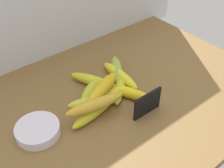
{
  "coord_description": "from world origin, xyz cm",
  "views": [
    {
      "loc": [
        -47.49,
        -55.45,
        69.0
      ],
      "look_at": [
        -1.17,
        2.68,
        8.0
      ],
      "focal_mm": 45.08,
      "sensor_mm": 36.0,
      "label": 1
    }
  ],
  "objects_px": {
    "chalkboard_sign": "(147,104)",
    "banana_5": "(119,89)",
    "banana_10": "(95,105)",
    "banana_0": "(94,81)",
    "banana_2": "(108,97)",
    "banana_3": "(94,101)",
    "fruit_bowl": "(38,130)",
    "banana_8": "(117,70)",
    "banana_4": "(129,93)",
    "banana_6": "(91,91)",
    "banana_9": "(103,87)",
    "banana_7": "(120,75)",
    "banana_1": "(96,110)"
  },
  "relations": [
    {
      "from": "banana_0",
      "to": "banana_4",
      "type": "xyz_separation_m",
      "value": [
        0.06,
        -0.13,
        -0.0
      ]
    },
    {
      "from": "fruit_bowl",
      "to": "banana_6",
      "type": "height_order",
      "value": "banana_6"
    },
    {
      "from": "chalkboard_sign",
      "to": "banana_7",
      "type": "distance_m",
      "value": 0.19
    },
    {
      "from": "banana_0",
      "to": "banana_7",
      "type": "bearing_deg",
      "value": -20.59
    },
    {
      "from": "chalkboard_sign",
      "to": "banana_3",
      "type": "bearing_deg",
      "value": 130.63
    },
    {
      "from": "banana_4",
      "to": "banana_5",
      "type": "bearing_deg",
      "value": 107.36
    },
    {
      "from": "banana_6",
      "to": "banana_9",
      "type": "xyz_separation_m",
      "value": [
        0.01,
        -0.05,
        0.04
      ]
    },
    {
      "from": "chalkboard_sign",
      "to": "banana_10",
      "type": "relative_size",
      "value": 0.57
    },
    {
      "from": "banana_0",
      "to": "banana_8",
      "type": "height_order",
      "value": "banana_8"
    },
    {
      "from": "fruit_bowl",
      "to": "banana_10",
      "type": "xyz_separation_m",
      "value": [
        0.17,
        -0.05,
        0.04
      ]
    },
    {
      "from": "banana_9",
      "to": "banana_3",
      "type": "bearing_deg",
      "value": 175.21
    },
    {
      "from": "fruit_bowl",
      "to": "banana_5",
      "type": "height_order",
      "value": "banana_5"
    },
    {
      "from": "fruit_bowl",
      "to": "banana_8",
      "type": "bearing_deg",
      "value": 12.13
    },
    {
      "from": "banana_2",
      "to": "banana_4",
      "type": "relative_size",
      "value": 0.94
    },
    {
      "from": "banana_3",
      "to": "banana_10",
      "type": "bearing_deg",
      "value": -122.2
    },
    {
      "from": "banana_3",
      "to": "banana_6",
      "type": "height_order",
      "value": "banana_6"
    },
    {
      "from": "chalkboard_sign",
      "to": "banana_8",
      "type": "xyz_separation_m",
      "value": [
        0.06,
        0.22,
        -0.02
      ]
    },
    {
      "from": "banana_5",
      "to": "banana_9",
      "type": "distance_m",
      "value": 0.09
    },
    {
      "from": "chalkboard_sign",
      "to": "banana_5",
      "type": "height_order",
      "value": "chalkboard_sign"
    },
    {
      "from": "fruit_bowl",
      "to": "banana_10",
      "type": "bearing_deg",
      "value": -17.2
    },
    {
      "from": "banana_4",
      "to": "banana_7",
      "type": "xyz_separation_m",
      "value": [
        0.04,
        0.09,
        0.0
      ]
    },
    {
      "from": "banana_5",
      "to": "banana_7",
      "type": "bearing_deg",
      "value": 48.49
    },
    {
      "from": "banana_6",
      "to": "banana_10",
      "type": "height_order",
      "value": "banana_10"
    },
    {
      "from": "banana_2",
      "to": "banana_0",
      "type": "bearing_deg",
      "value": 81.17
    },
    {
      "from": "fruit_bowl",
      "to": "banana_4",
      "type": "height_order",
      "value": "banana_4"
    },
    {
      "from": "banana_0",
      "to": "banana_9",
      "type": "distance_m",
      "value": 0.11
    },
    {
      "from": "banana_1",
      "to": "banana_4",
      "type": "distance_m",
      "value": 0.14
    },
    {
      "from": "banana_8",
      "to": "banana_7",
      "type": "bearing_deg",
      "value": -111.18
    },
    {
      "from": "banana_2",
      "to": "banana_7",
      "type": "relative_size",
      "value": 0.89
    },
    {
      "from": "banana_1",
      "to": "banana_7",
      "type": "bearing_deg",
      "value": 27.23
    },
    {
      "from": "chalkboard_sign",
      "to": "banana_7",
      "type": "relative_size",
      "value": 0.57
    },
    {
      "from": "banana_7",
      "to": "banana_10",
      "type": "xyz_separation_m",
      "value": [
        -0.19,
        -0.1,
        0.04
      ]
    },
    {
      "from": "fruit_bowl",
      "to": "banana_8",
      "type": "distance_m",
      "value": 0.38
    },
    {
      "from": "fruit_bowl",
      "to": "banana_4",
      "type": "bearing_deg",
      "value": -7.85
    },
    {
      "from": "banana_8",
      "to": "banana_5",
      "type": "bearing_deg",
      "value": -124.97
    },
    {
      "from": "banana_5",
      "to": "banana_8",
      "type": "distance_m",
      "value": 0.11
    },
    {
      "from": "banana_4",
      "to": "banana_8",
      "type": "bearing_deg",
      "value": 68.33
    },
    {
      "from": "chalkboard_sign",
      "to": "banana_4",
      "type": "distance_m",
      "value": 0.1
    },
    {
      "from": "banana_6",
      "to": "banana_8",
      "type": "xyz_separation_m",
      "value": [
        0.15,
        0.04,
        -0.0
      ]
    },
    {
      "from": "chalkboard_sign",
      "to": "banana_1",
      "type": "xyz_separation_m",
      "value": [
        -0.13,
        0.1,
        -0.02
      ]
    },
    {
      "from": "banana_0",
      "to": "banana_2",
      "type": "relative_size",
      "value": 1.1
    },
    {
      "from": "banana_0",
      "to": "banana_3",
      "type": "distance_m",
      "value": 0.11
    },
    {
      "from": "banana_6",
      "to": "banana_2",
      "type": "bearing_deg",
      "value": -67.04
    },
    {
      "from": "banana_3",
      "to": "banana_0",
      "type": "bearing_deg",
      "value": 54.71
    },
    {
      "from": "banana_6",
      "to": "banana_9",
      "type": "distance_m",
      "value": 0.07
    },
    {
      "from": "fruit_bowl",
      "to": "banana_10",
      "type": "distance_m",
      "value": 0.19
    },
    {
      "from": "banana_10",
      "to": "banana_1",
      "type": "bearing_deg",
      "value": 43.56
    },
    {
      "from": "banana_7",
      "to": "banana_9",
      "type": "distance_m",
      "value": 0.14
    },
    {
      "from": "chalkboard_sign",
      "to": "banana_1",
      "type": "height_order",
      "value": "chalkboard_sign"
    },
    {
      "from": "banana_2",
      "to": "banana_3",
      "type": "distance_m",
      "value": 0.05
    }
  ]
}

